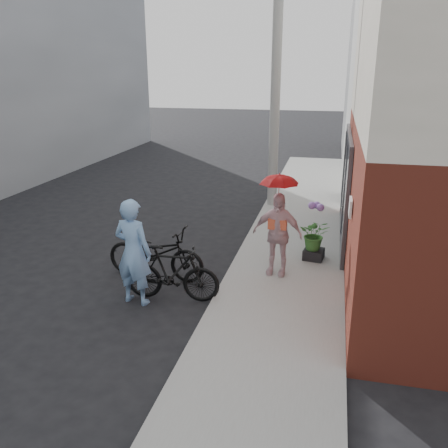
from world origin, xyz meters
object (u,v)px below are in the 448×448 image
(bike_right, at_px, (172,273))
(utility_pole, at_px, (276,88))
(planter, at_px, (314,254))
(bike_left, at_px, (156,253))
(kimono_woman, at_px, (277,234))
(officer, at_px, (133,252))

(bike_right, bearing_deg, utility_pole, -12.51)
(bike_right, distance_m, planter, 3.33)
(bike_left, height_order, kimono_woman, kimono_woman)
(bike_right, distance_m, kimono_woman, 2.23)
(utility_pole, relative_size, bike_left, 3.40)
(bike_left, distance_m, kimono_woman, 2.45)
(officer, xyz_separation_m, planter, (3.05, 2.50, -0.75))
(officer, height_order, bike_left, officer)
(bike_left, distance_m, bike_right, 1.04)
(planter, bearing_deg, utility_pole, 109.64)
(officer, distance_m, planter, 4.01)
(bike_left, relative_size, planter, 4.99)
(utility_pole, bearing_deg, officer, -103.65)
(officer, bearing_deg, bike_left, -78.68)
(kimono_woman, bearing_deg, bike_left, -161.72)
(officer, bearing_deg, bike_right, -148.19)
(bike_right, bearing_deg, officer, 107.42)
(kimono_woman, distance_m, planter, 1.37)
(officer, bearing_deg, utility_pole, -93.02)
(utility_pole, relative_size, planter, 16.98)
(bike_left, height_order, bike_right, bike_left)
(bike_right, relative_size, kimono_woman, 1.04)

